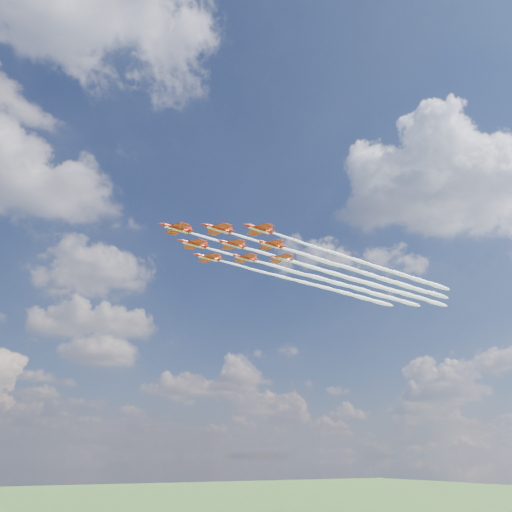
% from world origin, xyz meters
% --- Properties ---
extents(jet_lead, '(97.19, 21.28, 2.65)m').
position_xyz_m(jet_lead, '(28.31, 6.56, 80.44)').
color(jet_lead, red).
extents(jet_row2_port, '(97.19, 21.28, 2.65)m').
position_xyz_m(jet_row2_port, '(38.98, 1.40, 80.44)').
color(jet_row2_port, red).
extents(jet_row2_starb, '(97.19, 21.28, 2.65)m').
position_xyz_m(jet_row2_starb, '(36.62, 15.01, 80.44)').
color(jet_row2_starb, red).
extents(jet_row3_port, '(97.19, 21.28, 2.65)m').
position_xyz_m(jet_row3_port, '(49.65, -3.77, 80.44)').
color(jet_row3_port, red).
extents(jet_row3_centre, '(97.19, 21.28, 2.65)m').
position_xyz_m(jet_row3_centre, '(47.30, 9.84, 80.44)').
color(jet_row3_centre, red).
extents(jet_row3_starb, '(97.19, 21.28, 2.65)m').
position_xyz_m(jet_row3_starb, '(44.94, 23.46, 80.44)').
color(jet_row3_starb, red).
extents(jet_row4_port, '(97.19, 21.28, 2.65)m').
position_xyz_m(jet_row4_port, '(57.97, 4.68, 80.44)').
color(jet_row4_port, red).
extents(jet_row4_starb, '(97.19, 21.28, 2.65)m').
position_xyz_m(jet_row4_starb, '(55.61, 18.29, 80.44)').
color(jet_row4_starb, red).
extents(jet_tail, '(97.19, 21.28, 2.65)m').
position_xyz_m(jet_tail, '(66.29, 13.13, 80.44)').
color(jet_tail, red).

